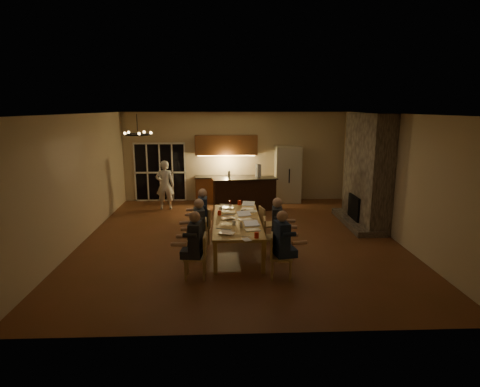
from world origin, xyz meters
name	(u,v)px	position (x,y,z in m)	size (l,w,h in m)	color
floor	(240,239)	(0.00, 0.00, 0.00)	(9.00, 9.00, 0.00)	brown
back_wall	(235,157)	(0.00, 4.52, 1.60)	(8.00, 0.04, 3.20)	tan
left_wall	(78,179)	(-4.02, 0.00, 1.60)	(0.04, 9.00, 3.20)	tan
right_wall	(396,177)	(4.02, 0.00, 1.60)	(0.04, 9.00, 3.20)	tan
ceiling	(240,113)	(0.00, 0.00, 3.22)	(8.00, 9.00, 0.04)	white
french_doors	(160,172)	(-2.70, 4.47, 1.05)	(1.86, 0.08, 2.10)	black
fireplace	(367,170)	(3.70, 1.20, 1.60)	(0.58, 2.50, 3.20)	#766A5D
kitchenette	(226,169)	(-0.30, 4.20, 1.20)	(2.24, 0.68, 2.40)	brown
refrigerator	(288,174)	(1.90, 4.15, 1.00)	(0.90, 0.68, 2.00)	beige
dining_table	(237,235)	(-0.09, -0.83, 0.38)	(1.10, 3.01, 0.75)	#B78D49
bar_island	(244,194)	(0.28, 3.01, 0.54)	(2.11, 0.68, 1.08)	black
chair_left_near	(195,256)	(-0.98, -2.39, 0.45)	(0.44, 0.44, 0.89)	tan
chair_left_mid	(197,239)	(-1.01, -1.29, 0.45)	(0.44, 0.44, 0.89)	tan
chair_left_far	(200,226)	(-1.01, -0.31, 0.45)	(0.44, 0.44, 0.89)	tan
chair_right_near	(281,256)	(0.74, -2.48, 0.45)	(0.44, 0.44, 0.89)	tan
chair_right_mid	(273,237)	(0.72, -1.25, 0.45)	(0.44, 0.44, 0.89)	tan
chair_right_far	(269,224)	(0.75, -0.19, 0.45)	(0.44, 0.44, 0.89)	tan
person_left_near	(195,245)	(-0.97, -2.43, 0.69)	(0.60, 0.60, 1.38)	#24272E
person_right_near	(282,244)	(0.74, -2.46, 0.69)	(0.60, 0.60, 1.38)	#1B2944
person_left_mid	(199,229)	(-0.95, -1.33, 0.69)	(0.60, 0.60, 1.38)	#383E42
person_right_mid	(277,227)	(0.79, -1.30, 0.69)	(0.60, 0.60, 1.38)	#24272E
person_left_far	(203,215)	(-0.93, -0.20, 0.69)	(0.60, 0.60, 1.38)	#1B2944
standing_person	(165,185)	(-2.36, 3.23, 0.83)	(0.60, 0.40, 1.65)	silver
chandelier	(138,135)	(-2.34, -0.73, 2.75)	(0.63, 0.63, 0.03)	black
laptop_a	(227,228)	(-0.35, -1.87, 0.86)	(0.32, 0.28, 0.23)	silver
laptop_b	(252,225)	(0.21, -1.67, 0.86)	(0.32, 0.28, 0.23)	silver
laptop_c	(228,214)	(-0.32, -0.71, 0.86)	(0.32, 0.28, 0.23)	silver
laptop_d	(245,215)	(0.10, -0.84, 0.86)	(0.32, 0.28, 0.23)	silver
laptop_e	(228,204)	(-0.30, 0.30, 0.86)	(0.32, 0.28, 0.23)	silver
laptop_f	(248,205)	(0.23, 0.17, 0.86)	(0.32, 0.28, 0.23)	silver
mug_front	(234,223)	(-0.18, -1.27, 0.80)	(0.08, 0.08, 0.10)	white
mug_mid	(242,211)	(0.06, -0.23, 0.80)	(0.09, 0.09, 0.10)	white
mug_back	(220,209)	(-0.49, 0.04, 0.80)	(0.08, 0.08, 0.10)	white
redcup_near	(257,235)	(0.26, -2.21, 0.81)	(0.09, 0.09, 0.12)	red
redcup_mid	(219,213)	(-0.52, -0.40, 0.81)	(0.09, 0.09, 0.12)	red
redcup_far	(239,203)	(0.02, 0.65, 0.81)	(0.10, 0.10, 0.12)	red
can_silver	(241,225)	(-0.03, -1.50, 0.81)	(0.07, 0.07, 0.12)	#B2B2B7
can_cola	(230,203)	(-0.24, 0.64, 0.81)	(0.06, 0.06, 0.12)	#3F0F0C
plate_near	(256,225)	(0.31, -1.31, 0.76)	(0.22, 0.22, 0.02)	white
plate_left	(226,231)	(-0.36, -1.76, 0.76)	(0.24, 0.24, 0.02)	white
plate_far	(253,211)	(0.33, -0.10, 0.76)	(0.24, 0.24, 0.02)	white
notepad	(246,240)	(0.05, -2.32, 0.76)	(0.15, 0.22, 0.01)	white
bar_bottle	(229,174)	(-0.22, 3.01, 1.20)	(0.07, 0.07, 0.24)	#99999E
bar_blender	(258,171)	(0.75, 3.13, 1.30)	(0.14, 0.14, 0.44)	silver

